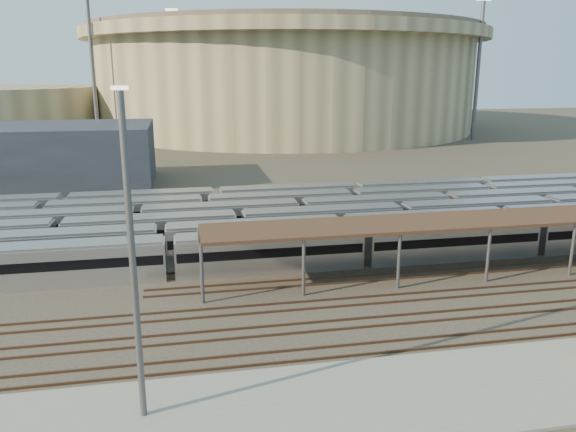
{
  "coord_description": "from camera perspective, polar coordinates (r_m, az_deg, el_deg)",
  "views": [
    {
      "loc": [
        -9.23,
        -42.64,
        18.9
      ],
      "look_at": [
        1.27,
        12.0,
        4.26
      ],
      "focal_mm": 35.0,
      "sensor_mm": 36.0,
      "label": 1
    }
  ],
  "objects": [
    {
      "name": "ground",
      "position": [
        47.54,
        1.24,
        -8.69
      ],
      "size": [
        420.0,
        420.0,
        0.0
      ],
      "primitive_type": "plane",
      "color": "#383026",
      "rests_on": "ground"
    },
    {
      "name": "apron",
      "position": [
        33.69,
        -1.92,
        -19.19
      ],
      "size": [
        50.0,
        9.0,
        0.2
      ],
      "primitive_type": "cube",
      "color": "gray",
      "rests_on": "ground"
    },
    {
      "name": "subway_trains",
      "position": [
        64.28,
        -1.48,
        -0.69
      ],
      "size": [
        126.74,
        23.9,
        3.6
      ],
      "color": "silver",
      "rests_on": "ground"
    },
    {
      "name": "inspection_shed",
      "position": [
        57.83,
        22.22,
        -0.3
      ],
      "size": [
        60.3,
        6.0,
        5.3
      ],
      "color": "#525156",
      "rests_on": "ground"
    },
    {
      "name": "empty_tracks",
      "position": [
        43.08,
        2.66,
        -11.17
      ],
      "size": [
        170.0,
        9.62,
        0.18
      ],
      "color": "#4C3323",
      "rests_on": "ground"
    },
    {
      "name": "stadium",
      "position": [
        185.83,
        -0.27,
        13.99
      ],
      "size": [
        124.0,
        124.0,
        32.5
      ],
      "color": "tan",
      "rests_on": "ground"
    },
    {
      "name": "service_building",
      "position": [
        101.93,
        -25.54,
        5.47
      ],
      "size": [
        42.0,
        20.0,
        10.0
      ],
      "primitive_type": "cube",
      "color": "#1E232D",
      "rests_on": "ground"
    },
    {
      "name": "floodlight_0",
      "position": [
        154.05,
        -19.28,
        14.6
      ],
      "size": [
        4.0,
        1.0,
        38.4
      ],
      "color": "#525156",
      "rests_on": "ground"
    },
    {
      "name": "floodlight_2",
      "position": [
        163.17,
        18.8,
        14.61
      ],
      "size": [
        4.0,
        1.0,
        38.4
      ],
      "color": "#525156",
      "rests_on": "ground"
    },
    {
      "name": "floodlight_3",
      "position": [
        202.64,
        -11.49,
        14.96
      ],
      "size": [
        4.0,
        1.0,
        38.4
      ],
      "color": "#525156",
      "rests_on": "ground"
    },
    {
      "name": "yard_light_pole",
      "position": [
        30.22,
        -15.51,
        -4.47
      ],
      "size": [
        0.81,
        0.36,
        17.92
      ],
      "color": "#525156",
      "rests_on": "apron"
    }
  ]
}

